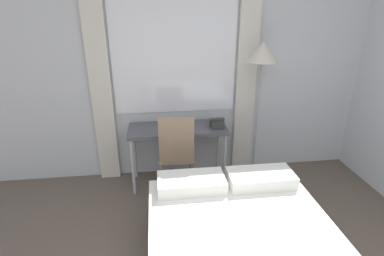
{
  "coord_description": "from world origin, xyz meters",
  "views": [
    {
      "loc": [
        -0.45,
        -0.78,
        2.09
      ],
      "look_at": [
        -0.09,
        2.08,
        0.9
      ],
      "focal_mm": 28.0,
      "sensor_mm": 36.0,
      "label": 1
    }
  ],
  "objects": [
    {
      "name": "telephone",
      "position": [
        0.25,
        2.44,
        0.79
      ],
      "size": [
        0.17,
        0.16,
        0.11
      ],
      "color": "#2D2D2D",
      "rests_on": "desk"
    },
    {
      "name": "desk_chair",
      "position": [
        -0.24,
        2.25,
        0.56
      ],
      "size": [
        0.42,
        0.42,
        1.0
      ],
      "rotation": [
        0.0,
        0.0,
        -0.05
      ],
      "color": "#8C7259",
      "rests_on": "ground_plane"
    },
    {
      "name": "book",
      "position": [
        -0.28,
        2.49,
        0.76
      ],
      "size": [
        0.26,
        0.25,
        0.02
      ],
      "rotation": [
        0.0,
        0.0,
        -0.31
      ],
      "color": "maroon",
      "rests_on": "desk"
    },
    {
      "name": "standing_lamp",
      "position": [
        0.73,
        2.42,
        1.46
      ],
      "size": [
        0.35,
        0.35,
        1.72
      ],
      "color": "#4C4C51",
      "rests_on": "ground_plane"
    },
    {
      "name": "desk",
      "position": [
        -0.21,
        2.48,
        0.67
      ],
      "size": [
        1.16,
        0.46,
        0.75
      ],
      "color": "#4C4C51",
      "rests_on": "ground_plane"
    },
    {
      "name": "wall_back_with_window",
      "position": [
        -0.03,
        2.79,
        1.35
      ],
      "size": [
        5.31,
        0.13,
        2.7
      ],
      "color": "silver",
      "rests_on": "ground_plane"
    }
  ]
}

